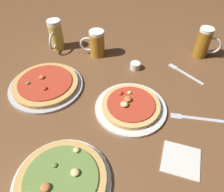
{
  "coord_description": "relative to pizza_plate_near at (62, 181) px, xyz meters",
  "views": [
    {
      "loc": [
        0.03,
        -0.67,
        0.7
      ],
      "look_at": [
        0.0,
        0.0,
        0.02
      ],
      "focal_mm": 35.21,
      "sensor_mm": 36.0,
      "label": 1
    }
  ],
  "objects": [
    {
      "name": "fork_left",
      "position": [
        0.5,
        0.58,
        -0.01
      ],
      "size": [
        0.15,
        0.17,
        0.01
      ],
      "color": "silver",
      "rests_on": "ground_plane"
    },
    {
      "name": "pizza_plate_side",
      "position": [
        0.22,
        0.33,
        -0.0
      ],
      "size": [
        0.3,
        0.3,
        0.05
      ],
      "color": "silver",
      "rests_on": "ground_plane"
    },
    {
      "name": "pizza_plate_near",
      "position": [
        0.0,
        0.0,
        0.0
      ],
      "size": [
        0.32,
        0.32,
        0.05
      ],
      "color": "silver",
      "rests_on": "ground_plane"
    },
    {
      "name": "ground_plane",
      "position": [
        0.14,
        0.38,
        -0.03
      ],
      "size": [
        2.4,
        2.4,
        0.03
      ],
      "primitive_type": "cube",
      "color": "brown"
    },
    {
      "name": "fork_spare",
      "position": [
        0.49,
        0.29,
        -0.01
      ],
      "size": [
        0.21,
        0.04,
        0.01
      ],
      "color": "silver",
      "rests_on": "ground_plane"
    },
    {
      "name": "ramekin_sauce",
      "position": [
        0.25,
        0.61,
        0.0
      ],
      "size": [
        0.05,
        0.05,
        0.03
      ],
      "primitive_type": "cylinder",
      "color": "white",
      "rests_on": "ground_plane"
    },
    {
      "name": "napkin_folded",
      "position": [
        0.39,
        0.1,
        -0.01
      ],
      "size": [
        0.16,
        0.15,
        0.01
      ],
      "primitive_type": "cube",
      "rotation": [
        0.0,
        0.0,
        -0.26
      ],
      "color": "silver",
      "rests_on": "ground_plane"
    },
    {
      "name": "beer_mug_amber",
      "position": [
        0.04,
        0.72,
        0.05
      ],
      "size": [
        0.13,
        0.08,
        0.14
      ],
      "color": "#B27A23",
      "rests_on": "ground_plane"
    },
    {
      "name": "beer_mug_pale",
      "position": [
        -0.18,
        0.78,
        0.06
      ],
      "size": [
        0.07,
        0.13,
        0.16
      ],
      "color": "gold",
      "rests_on": "ground_plane"
    },
    {
      "name": "beer_mug_dark",
      "position": [
        0.61,
        0.74,
        0.06
      ],
      "size": [
        0.13,
        0.07,
        0.16
      ],
      "color": "#9E6619",
      "rests_on": "ground_plane"
    },
    {
      "name": "pizza_plate_far",
      "position": [
        -0.17,
        0.45,
        -0.0
      ],
      "size": [
        0.34,
        0.34,
        0.05
      ],
      "color": "#B2B2B7",
      "rests_on": "ground_plane"
    }
  ]
}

